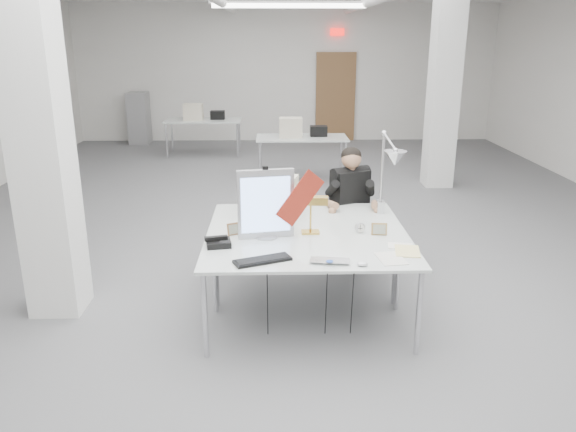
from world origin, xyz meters
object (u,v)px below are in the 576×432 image
at_px(laptop, 330,263).
at_px(bankers_lamp, 311,216).
at_px(seated_person, 350,188).
at_px(office_chair, 349,216).
at_px(monitor, 266,204).
at_px(desk_phone, 219,243).
at_px(beige_monitor, 276,196).
at_px(architect_lamp, 387,169).
at_px(desk_main, 310,251).

xyz_separation_m(laptop, bankers_lamp, (-0.10, 0.74, 0.15)).
height_order(seated_person, laptop, seated_person).
bearing_deg(office_chair, seated_person, -114.05).
bearing_deg(seated_person, laptop, -126.45).
xyz_separation_m(monitor, bankers_lamp, (0.40, 0.10, -0.14)).
bearing_deg(bankers_lamp, office_chair, 69.33).
relative_size(desk_phone, beige_monitor, 0.51).
height_order(seated_person, architect_lamp, architect_lamp).
bearing_deg(seated_person, monitor, -152.55).
height_order(seated_person, desk_phone, seated_person).
height_order(bankers_lamp, beige_monitor, beige_monitor).
distance_m(office_chair, architect_lamp, 1.02).
bearing_deg(bankers_lamp, desk_phone, -154.67).
height_order(desk_main, bankers_lamp, bankers_lamp).
bearing_deg(office_chair, bankers_lamp, -138.76).
xyz_separation_m(office_chair, bankers_lamp, (-0.49, -1.06, 0.34)).
bearing_deg(beige_monitor, laptop, -59.21).
distance_m(desk_main, desk_phone, 0.77).
xyz_separation_m(desk_main, beige_monitor, (-0.28, 1.01, 0.20)).
xyz_separation_m(seated_person, desk_phone, (-1.28, -1.32, -0.12)).
bearing_deg(desk_phone, beige_monitor, 51.70).
bearing_deg(office_chair, architect_lamp, -94.67).
xyz_separation_m(office_chair, laptop, (-0.39, -1.81, 0.19)).
bearing_deg(desk_main, seated_person, 70.10).
relative_size(seated_person, bankers_lamp, 2.87).
relative_size(monitor, laptop, 1.98).
distance_m(office_chair, laptop, 1.86).
relative_size(seated_person, monitor, 1.51).
relative_size(office_chair, architect_lamp, 1.14).
relative_size(laptop, architect_lamp, 0.31).
bearing_deg(desk_phone, monitor, 17.76).
relative_size(office_chair, laptop, 3.72).
relative_size(laptop, desk_phone, 1.53).
xyz_separation_m(desk_main, office_chair, (0.52, 1.48, -0.17)).
distance_m(desk_main, beige_monitor, 1.07).
height_order(monitor, beige_monitor, monitor).
height_order(desk_main, monitor, monitor).
bearing_deg(architect_lamp, monitor, -165.09).
height_order(monitor, bankers_lamp, monitor).
bearing_deg(bankers_lamp, beige_monitor, 121.47).
bearing_deg(architect_lamp, laptop, -126.93).
bearing_deg(desk_main, desk_phone, 171.78).
height_order(seated_person, beige_monitor, seated_person).
bearing_deg(beige_monitor, architect_lamp, 0.69).
bearing_deg(monitor, desk_main, -51.26).
relative_size(office_chair, desk_phone, 5.70).
bearing_deg(architect_lamp, beige_monitor, 160.21).
height_order(desk_main, desk_phone, desk_phone).
relative_size(office_chair, beige_monitor, 2.94).
height_order(laptop, desk_phone, desk_phone).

